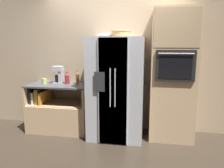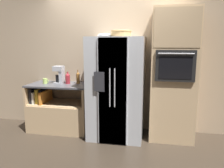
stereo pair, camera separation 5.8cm
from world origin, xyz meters
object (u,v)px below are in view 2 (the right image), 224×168
(wall_oven, at_px, (173,76))
(coffee_maker, at_px, (60,74))
(wicker_basket, at_px, (121,33))
(bottle_tall, at_px, (78,78))
(fruit_bowl, at_px, (105,35))
(mug, at_px, (45,81))
(refrigerator, at_px, (117,88))
(bottle_short, at_px, (68,78))

(wall_oven, relative_size, coffee_maker, 6.72)
(wall_oven, bearing_deg, coffee_maker, 178.19)
(wicker_basket, relative_size, bottle_tall, 1.32)
(coffee_maker, bearing_deg, fruit_bowl, -7.79)
(mug, xyz_separation_m, coffee_maker, (0.26, 0.08, 0.13))
(refrigerator, bearing_deg, fruit_bowl, 170.45)
(bottle_short, relative_size, mug, 1.91)
(bottle_tall, bearing_deg, bottle_short, -165.53)
(wall_oven, bearing_deg, mug, -179.50)
(refrigerator, distance_m, bottle_tall, 0.80)
(bottle_short, distance_m, mug, 0.43)
(refrigerator, height_order, bottle_short, refrigerator)
(bottle_tall, bearing_deg, refrigerator, -14.02)
(refrigerator, height_order, wall_oven, wall_oven)
(wicker_basket, relative_size, bottle_short, 1.52)
(fruit_bowl, distance_m, coffee_maker, 1.16)
(fruit_bowl, relative_size, coffee_maker, 0.85)
(wicker_basket, xyz_separation_m, bottle_short, (-1.03, 0.19, -0.80))
(coffee_maker, bearing_deg, wicker_basket, -9.66)
(wall_oven, height_order, bottle_short, wall_oven)
(mug, bearing_deg, coffee_maker, 18.24)
(wall_oven, bearing_deg, bottle_short, 178.49)
(wall_oven, bearing_deg, fruit_bowl, -177.00)
(fruit_bowl, relative_size, mug, 2.35)
(wicker_basket, distance_m, coffee_maker, 1.41)
(mug, height_order, coffee_maker, coffee_maker)
(bottle_tall, bearing_deg, wicker_basket, -15.56)
(wall_oven, bearing_deg, refrigerator, -174.36)
(bottle_tall, bearing_deg, coffee_maker, -174.60)
(refrigerator, bearing_deg, coffee_maker, 171.90)
(wall_oven, distance_m, bottle_short, 1.89)
(mug, distance_m, coffee_maker, 0.30)
(wall_oven, relative_size, fruit_bowl, 7.94)
(wall_oven, height_order, coffee_maker, wall_oven)
(bottle_short, bearing_deg, coffee_maker, 174.66)
(coffee_maker, bearing_deg, mug, -161.76)
(wicker_basket, relative_size, mug, 2.91)
(mug, bearing_deg, fruit_bowl, -1.94)
(wall_oven, xyz_separation_m, bottle_tall, (-1.70, 0.10, -0.10))
(wall_oven, relative_size, bottle_short, 9.79)
(bottle_short, bearing_deg, refrigerator, -8.57)
(wicker_basket, distance_m, fruit_bowl, 0.29)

